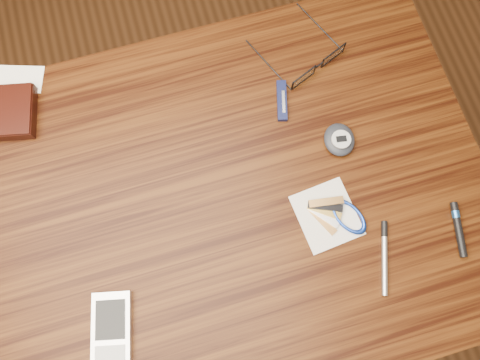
{
  "coord_description": "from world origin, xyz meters",
  "views": [
    {
      "loc": [
        0.0,
        -0.18,
        1.56
      ],
      "look_at": [
        0.06,
        0.03,
        0.76
      ],
      "focal_mm": 35.0,
      "sensor_mm": 36.0,
      "label": 1
    }
  ],
  "objects_px": {
    "wallet_and_card": "(0,112)",
    "pedometer": "(339,140)",
    "desk": "(212,216)",
    "notepad_keys": "(337,215)",
    "silver_pen": "(384,252)",
    "pocket_knife": "(282,101)",
    "eyeglasses": "(315,64)",
    "pda_phone": "(111,329)"
  },
  "relations": [
    {
      "from": "wallet_and_card",
      "to": "pedometer",
      "type": "relative_size",
      "value": 2.38
    },
    {
      "from": "desk",
      "to": "notepad_keys",
      "type": "height_order",
      "value": "notepad_keys"
    },
    {
      "from": "notepad_keys",
      "to": "silver_pen",
      "type": "relative_size",
      "value": 1.07
    },
    {
      "from": "wallet_and_card",
      "to": "silver_pen",
      "type": "height_order",
      "value": "wallet_and_card"
    },
    {
      "from": "desk",
      "to": "pocket_knife",
      "type": "xyz_separation_m",
      "value": [
        0.18,
        0.15,
        0.11
      ]
    },
    {
      "from": "eyeglasses",
      "to": "pda_phone",
      "type": "distance_m",
      "value": 0.59
    },
    {
      "from": "wallet_and_card",
      "to": "silver_pen",
      "type": "relative_size",
      "value": 1.41
    },
    {
      "from": "pda_phone",
      "to": "pocket_knife",
      "type": "xyz_separation_m",
      "value": [
        0.39,
        0.31,
        -0.0
      ]
    },
    {
      "from": "pda_phone",
      "to": "silver_pen",
      "type": "xyz_separation_m",
      "value": [
        0.47,
        -0.01,
        -0.0
      ]
    },
    {
      "from": "eyeglasses",
      "to": "silver_pen",
      "type": "bearing_deg",
      "value": -89.82
    },
    {
      "from": "eyeglasses",
      "to": "pocket_knife",
      "type": "relative_size",
      "value": 2.18
    },
    {
      "from": "pedometer",
      "to": "notepad_keys",
      "type": "relative_size",
      "value": 0.55
    },
    {
      "from": "pda_phone",
      "to": "silver_pen",
      "type": "height_order",
      "value": "pda_phone"
    },
    {
      "from": "desk",
      "to": "notepad_keys",
      "type": "bearing_deg",
      "value": -21.35
    },
    {
      "from": "wallet_and_card",
      "to": "notepad_keys",
      "type": "distance_m",
      "value": 0.64
    },
    {
      "from": "pocket_knife",
      "to": "silver_pen",
      "type": "bearing_deg",
      "value": -75.28
    },
    {
      "from": "pedometer",
      "to": "pda_phone",
      "type": "bearing_deg",
      "value": -156.34
    },
    {
      "from": "pda_phone",
      "to": "eyeglasses",
      "type": "bearing_deg",
      "value": 37.32
    },
    {
      "from": "wallet_and_card",
      "to": "pda_phone",
      "type": "distance_m",
      "value": 0.44
    },
    {
      "from": "desk",
      "to": "wallet_and_card",
      "type": "relative_size",
      "value": 5.84
    },
    {
      "from": "wallet_and_card",
      "to": "desk",
      "type": "bearing_deg",
      "value": -40.19
    },
    {
      "from": "eyeglasses",
      "to": "pedometer",
      "type": "bearing_deg",
      "value": -92.49
    },
    {
      "from": "notepad_keys",
      "to": "wallet_and_card",
      "type": "bearing_deg",
      "value": 146.36
    },
    {
      "from": "desk",
      "to": "notepad_keys",
      "type": "relative_size",
      "value": 7.7
    },
    {
      "from": "wallet_and_card",
      "to": "pedometer",
      "type": "bearing_deg",
      "value": -21.19
    },
    {
      "from": "desk",
      "to": "wallet_and_card",
      "type": "bearing_deg",
      "value": 139.81
    },
    {
      "from": "pedometer",
      "to": "wallet_and_card",
      "type": "bearing_deg",
      "value": 158.81
    },
    {
      "from": "desk",
      "to": "notepad_keys",
      "type": "distance_m",
      "value": 0.25
    },
    {
      "from": "pedometer",
      "to": "silver_pen",
      "type": "distance_m",
      "value": 0.21
    },
    {
      "from": "pedometer",
      "to": "silver_pen",
      "type": "bearing_deg",
      "value": -87.85
    },
    {
      "from": "eyeglasses",
      "to": "silver_pen",
      "type": "xyz_separation_m",
      "value": [
        0.0,
        -0.37,
        -0.01
      ]
    },
    {
      "from": "notepad_keys",
      "to": "pocket_knife",
      "type": "distance_m",
      "value": 0.24
    },
    {
      "from": "desk",
      "to": "silver_pen",
      "type": "xyz_separation_m",
      "value": [
        0.27,
        -0.16,
        0.11
      ]
    },
    {
      "from": "eyeglasses",
      "to": "pedometer",
      "type": "distance_m",
      "value": 0.16
    },
    {
      "from": "pda_phone",
      "to": "silver_pen",
      "type": "relative_size",
      "value": 1.05
    },
    {
      "from": "pocket_knife",
      "to": "desk",
      "type": "bearing_deg",
      "value": -140.29
    },
    {
      "from": "pocket_knife",
      "to": "silver_pen",
      "type": "height_order",
      "value": "same"
    },
    {
      "from": "desk",
      "to": "silver_pen",
      "type": "height_order",
      "value": "silver_pen"
    },
    {
      "from": "eyeglasses",
      "to": "silver_pen",
      "type": "height_order",
      "value": "eyeglasses"
    },
    {
      "from": "desk",
      "to": "pda_phone",
      "type": "bearing_deg",
      "value": -142.87
    },
    {
      "from": "desk",
      "to": "eyeglasses",
      "type": "bearing_deg",
      "value": 37.47
    },
    {
      "from": "wallet_and_card",
      "to": "pocket_knife",
      "type": "height_order",
      "value": "wallet_and_card"
    }
  ]
}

